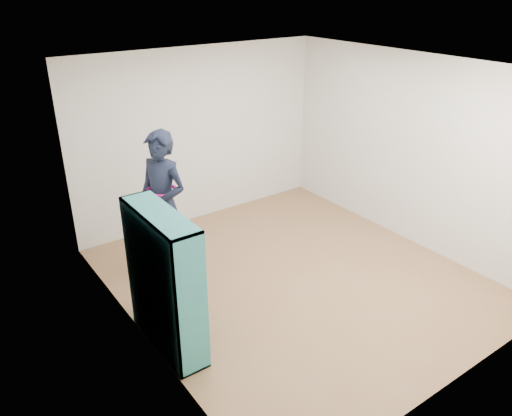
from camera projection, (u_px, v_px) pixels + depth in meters
floor at (294, 277)px, 6.31m from camera, size 4.50×4.50×0.00m
ceiling at (301, 67)px, 5.21m from camera, size 4.50×4.50×0.00m
wall_left at (134, 229)px, 4.71m from camera, size 0.02×4.50×2.60m
wall_right at (410, 150)px, 6.82m from camera, size 0.02×4.50×2.60m
wall_back at (200, 136)px, 7.42m from camera, size 4.00×0.02×2.60m
wall_front at (472, 266)px, 4.10m from camera, size 4.00×0.02×2.60m
bookshelf at (163, 285)px, 4.89m from camera, size 0.33×1.12×1.49m
person at (163, 204)px, 6.09m from camera, size 0.69×0.80×1.85m
smartphone at (149, 198)px, 5.97m from camera, size 0.06×0.08×0.13m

